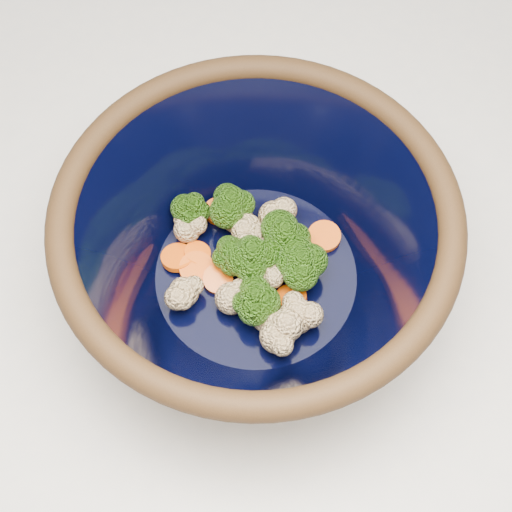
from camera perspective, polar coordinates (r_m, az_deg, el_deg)
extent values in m
plane|color=#9E7A54|center=(1.54, 1.01, -19.35)|extent=(3.00, 3.00, 0.00)
cube|color=white|center=(1.10, 1.39, -15.72)|extent=(1.20, 1.20, 0.90)
cylinder|color=black|center=(0.68, 0.00, -2.45)|extent=(0.20, 0.20, 0.01)
torus|color=black|center=(0.57, 0.00, 3.26)|extent=(0.33, 0.33, 0.02)
cylinder|color=black|center=(0.66, 0.00, -1.50)|extent=(0.19, 0.19, 0.00)
cylinder|color=#608442|center=(0.68, -4.97, 3.12)|extent=(0.01, 0.01, 0.02)
ellipsoid|color=#407115|center=(0.66, -5.10, 4.00)|extent=(0.03, 0.03, 0.03)
cylinder|color=#608442|center=(0.65, -1.98, -0.52)|extent=(0.01, 0.01, 0.02)
ellipsoid|color=#407115|center=(0.64, -2.03, 0.32)|extent=(0.03, 0.03, 0.03)
cylinder|color=#608442|center=(0.63, -0.14, -4.21)|extent=(0.01, 0.01, 0.02)
ellipsoid|color=#407115|center=(0.61, -0.15, -3.36)|extent=(0.04, 0.04, 0.03)
cylinder|color=#608442|center=(0.65, 3.50, -1.42)|extent=(0.01, 0.01, 0.02)
ellipsoid|color=#407115|center=(0.63, 3.62, -0.41)|extent=(0.04, 0.04, 0.04)
cylinder|color=#608442|center=(0.65, -0.32, -0.88)|extent=(0.01, 0.01, 0.02)
ellipsoid|color=#407115|center=(0.63, -0.33, 0.19)|extent=(0.04, 0.04, 0.04)
cylinder|color=#608442|center=(0.68, -1.94, 3.33)|extent=(0.01, 0.01, 0.02)
ellipsoid|color=#407115|center=(0.66, -2.00, 4.42)|extent=(0.04, 0.04, 0.04)
cylinder|color=#608442|center=(0.66, 2.23, 0.67)|extent=(0.01, 0.01, 0.02)
ellipsoid|color=#407115|center=(0.64, 2.31, 1.78)|extent=(0.04, 0.04, 0.04)
cylinder|color=#608442|center=(0.65, -1.44, -0.79)|extent=(0.01, 0.01, 0.02)
ellipsoid|color=#407115|center=(0.63, -1.48, 0.04)|extent=(0.03, 0.03, 0.03)
sphere|color=beige|center=(0.65, -0.20, -0.05)|extent=(0.03, 0.03, 0.03)
sphere|color=beige|center=(0.62, 3.28, -4.80)|extent=(0.03, 0.03, 0.03)
sphere|color=beige|center=(0.67, -1.68, 2.94)|extent=(0.03, 0.03, 0.03)
sphere|color=beige|center=(0.62, 0.83, -4.90)|extent=(0.03, 0.03, 0.03)
sphere|color=beige|center=(0.67, -5.53, 2.13)|extent=(0.03, 0.03, 0.03)
sphere|color=beige|center=(0.67, 1.40, 3.23)|extent=(0.03, 0.03, 0.03)
sphere|color=beige|center=(0.62, 1.72, -6.41)|extent=(0.03, 0.03, 0.03)
sphere|color=beige|center=(0.66, -0.08, 1.66)|extent=(0.03, 0.03, 0.03)
sphere|color=beige|center=(0.65, 0.13, -0.94)|extent=(0.03, 0.03, 0.03)
sphere|color=beige|center=(0.64, -5.79, -2.89)|extent=(0.03, 0.03, 0.03)
sphere|color=beige|center=(0.63, -2.00, -3.41)|extent=(0.03, 0.03, 0.03)
sphere|color=beige|center=(0.64, 0.57, -1.46)|extent=(0.03, 0.03, 0.03)
cylinder|color=#FF5E0B|center=(0.69, -3.03, 3.60)|extent=(0.03, 0.03, 0.01)
cylinder|color=#FF5E0B|center=(0.65, -3.07, -1.86)|extent=(0.03, 0.03, 0.01)
cylinder|color=#FF5E0B|center=(0.66, -6.31, -0.12)|extent=(0.03, 0.03, 0.01)
cylinder|color=#FF5E0B|center=(0.65, 0.09, -0.98)|extent=(0.03, 0.03, 0.01)
cylinder|color=#FF5E0B|center=(0.67, 5.47, 1.58)|extent=(0.03, 0.03, 0.01)
cylinder|color=#FF5E0B|center=(0.66, -4.76, -1.00)|extent=(0.03, 0.03, 0.01)
cylinder|color=#FF5E0B|center=(0.64, 2.84, -3.32)|extent=(0.03, 0.03, 0.01)
cylinder|color=#FF5E0B|center=(0.66, -4.73, 0.19)|extent=(0.02, 0.02, 0.01)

